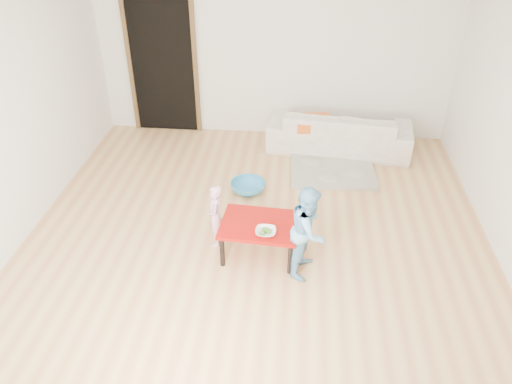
# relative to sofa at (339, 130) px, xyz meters

# --- Properties ---
(floor) EXTENTS (5.00, 5.00, 0.01)m
(floor) POSITION_rel_sofa_xyz_m (-0.96, -2.05, -0.29)
(floor) COLOR tan
(floor) RESTS_ON ground
(back_wall) EXTENTS (5.00, 0.02, 2.60)m
(back_wall) POSITION_rel_sofa_xyz_m (-0.96, 0.45, 1.01)
(back_wall) COLOR white
(back_wall) RESTS_ON floor
(left_wall) EXTENTS (0.02, 5.00, 2.60)m
(left_wall) POSITION_rel_sofa_xyz_m (-3.46, -2.05, 1.01)
(left_wall) COLOR white
(left_wall) RESTS_ON floor
(doorway) EXTENTS (1.02, 0.08, 2.11)m
(doorway) POSITION_rel_sofa_xyz_m (-2.56, 0.43, 0.74)
(doorway) COLOR brown
(doorway) RESTS_ON back_wall
(sofa) EXTENTS (2.05, 0.99, 0.58)m
(sofa) POSITION_rel_sofa_xyz_m (0.00, 0.00, 0.00)
(sofa) COLOR white
(sofa) RESTS_ON floor
(cushion) EXTENTS (0.51, 0.46, 0.13)m
(cushion) POSITION_rel_sofa_xyz_m (-0.37, -0.13, 0.15)
(cushion) COLOR orange
(cushion) RESTS_ON sofa
(red_table) EXTENTS (0.82, 0.64, 0.39)m
(red_table) POSITION_rel_sofa_xyz_m (-0.91, -2.42, -0.09)
(red_table) COLOR #9A0C08
(red_table) RESTS_ON floor
(bowl) EXTENTS (0.20, 0.20, 0.05)m
(bowl) POSITION_rel_sofa_xyz_m (-0.84, -2.59, 0.13)
(bowl) COLOR white
(bowl) RESTS_ON red_table
(broccoli) EXTENTS (0.12, 0.12, 0.06)m
(broccoli) POSITION_rel_sofa_xyz_m (-0.84, -2.59, 0.13)
(broccoli) COLOR #2D5919
(broccoli) RESTS_ON red_table
(child_pink) EXTENTS (0.21, 0.28, 0.71)m
(child_pink) POSITION_rel_sofa_xyz_m (-1.39, -2.29, 0.06)
(child_pink) COLOR pink
(child_pink) RESTS_ON floor
(child_blue) EXTENTS (0.47, 0.54, 0.95)m
(child_blue) POSITION_rel_sofa_xyz_m (-0.42, -2.61, 0.19)
(child_blue) COLOR #66B3ED
(child_blue) RESTS_ON floor
(basin) EXTENTS (0.43, 0.43, 0.13)m
(basin) POSITION_rel_sofa_xyz_m (-1.16, -1.25, -0.22)
(basin) COLOR #338EC0
(basin) RESTS_ON floor
(blanket) EXTENTS (1.13, 0.96, 0.05)m
(blanket) POSITION_rel_sofa_xyz_m (-0.10, -0.67, -0.26)
(blanket) COLOR #B6B2A1
(blanket) RESTS_ON floor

